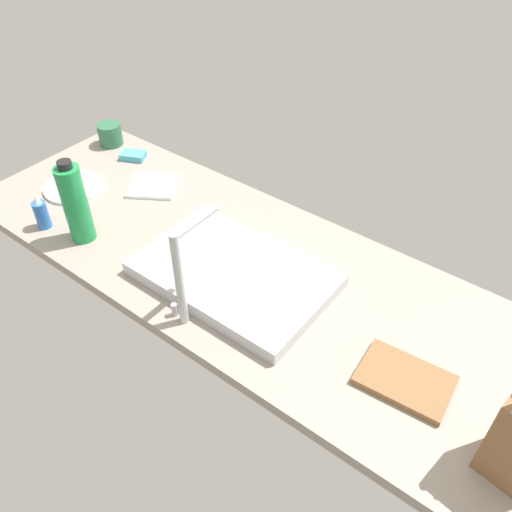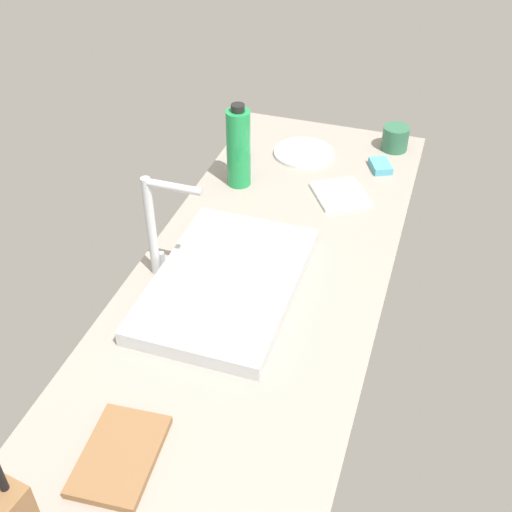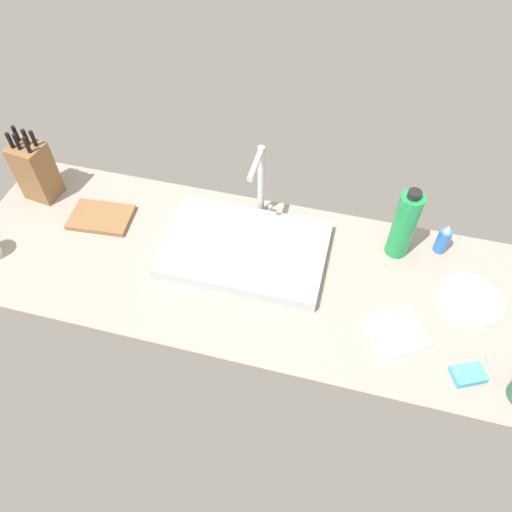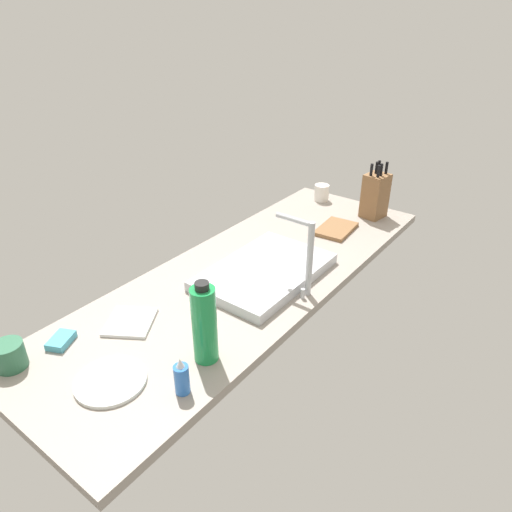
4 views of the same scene
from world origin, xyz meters
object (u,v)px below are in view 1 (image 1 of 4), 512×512
soap_bottle (41,213)px  cutting_board (405,380)px  ceramic_cup (110,134)px  faucet (183,268)px  dinner_plate (74,187)px  dish_towel (153,186)px  dish_sponge (133,155)px  water_bottle (75,203)px  sink_basin (234,274)px

soap_bottle → cutting_board: bearing=-172.5°
ceramic_cup → faucet: bearing=150.8°
soap_bottle → dinner_plate: (10.10, -19.20, -4.52)cm
ceramic_cup → dinner_plate: bearing=115.0°
ceramic_cup → cutting_board: bearing=167.0°
dinner_plate → ceramic_cup: 32.35cm
dish_towel → dish_sponge: size_ratio=1.80×
soap_bottle → dish_towel: soap_bottle is taller
water_bottle → ceramic_cup: (38.11, -44.17, -8.79)cm
sink_basin → ceramic_cup: 92.82cm
sink_basin → dish_towel: 55.77cm
water_bottle → dinner_plate: (24.52, -15.04, -12.40)cm
dinner_plate → soap_bottle: bearing=117.7°
water_bottle → dish_towel: water_bottle is taller
soap_bottle → dish_towel: 38.80cm
cutting_board → dish_towel: 109.02cm
faucet → cutting_board: bearing=-163.9°
faucet → soap_bottle: faucet is taller
faucet → dish_sponge: (72.16, -46.40, -16.46)cm
sink_basin → faucet: 24.19cm
cutting_board → water_bottle: 105.36cm
dish_sponge → dinner_plate: bearing=87.1°
sink_basin → soap_bottle: (64.07, 18.18, 3.03)cm
sink_basin → dish_sponge: bearing=-21.0°
soap_bottle → faucet: bearing=179.7°
ceramic_cup → dish_sponge: (-14.97, 2.25, -3.01)cm
sink_basin → dinner_plate: bearing=-0.8°
water_bottle → dish_towel: bearing=-84.9°
ceramic_cup → sink_basin: bearing=161.0°
dish_towel → soap_bottle: bearing=72.6°
sink_basin → cutting_board: size_ratio=2.52×
ceramic_cup → dish_sponge: ceramic_cup is taller
sink_basin → dish_towel: bearing=-19.5°
soap_bottle → ceramic_cup: (23.69, -48.34, -0.90)cm
dinner_plate → ceramic_cup: ceramic_cup is taller
soap_bottle → water_bottle: water_bottle is taller
sink_basin → ceramic_cup: (87.76, -30.16, 2.13)cm
soap_bottle → ceramic_cup: soap_bottle is taller
dish_towel → ceramic_cup: bearing=-18.2°
sink_basin → ceramic_cup: bearing=-19.0°
cutting_board → dinner_plate: 128.61cm
cutting_board → faucet: bearing=16.1°
water_bottle → dinner_plate: size_ratio=1.33×
faucet → cutting_board: (-55.02, -15.92, -16.76)cm
cutting_board → ceramic_cup: ceramic_cup is taller
dinner_plate → dish_towel: 27.85cm
water_bottle → sink_basin: bearing=-164.2°
sink_basin → cutting_board: bearing=177.3°
faucet → dinner_plate: size_ratio=1.43×
faucet → dish_sponge: faucet is taller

